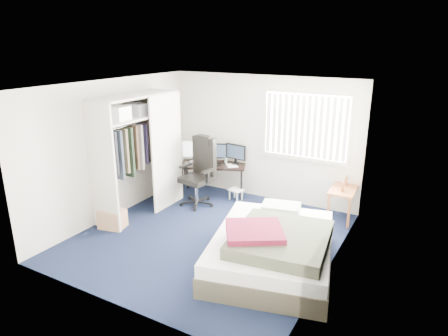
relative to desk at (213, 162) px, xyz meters
name	(u,v)px	position (x,y,z in m)	size (l,w,h in m)	color
ground	(209,237)	(0.95, -1.75, -0.71)	(4.20, 4.20, 0.00)	black
room_shell	(208,149)	(0.95, -1.75, 0.80)	(4.20, 4.20, 4.20)	silver
window_assembly	(306,126)	(1.85, 0.29, 0.89)	(1.72, 0.09, 1.32)	white
closet	(137,143)	(-0.72, -1.49, 0.64)	(0.64, 1.84, 2.22)	beige
desk	(213,162)	(0.00, 0.00, 0.00)	(1.48, 1.11, 1.12)	black
office_chair	(200,178)	(0.04, -0.61, -0.18)	(0.73, 0.73, 1.37)	black
footstool	(236,192)	(0.59, -0.10, -0.53)	(0.33, 0.29, 0.23)	white
nightstand	(344,191)	(2.70, 0.09, -0.18)	(0.47, 0.89, 0.78)	brown
bed	(273,247)	(2.22, -2.07, -0.41)	(2.12, 2.52, 0.72)	#423D30
pine_box	(112,219)	(-0.70, -2.28, -0.55)	(0.42, 0.32, 0.32)	#B17C58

